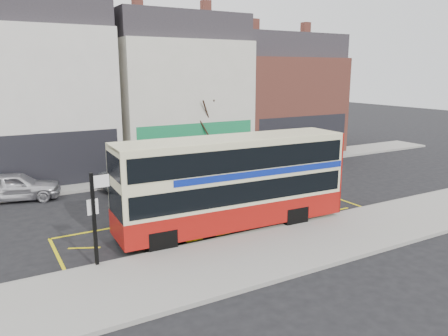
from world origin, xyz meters
TOP-DOWN VIEW (x-y plane):
  - ground at (0.00, 0.00)m, footprint 120.00×120.00m
  - pavement at (0.00, -2.30)m, footprint 40.00×4.00m
  - kerb at (0.00, -0.38)m, footprint 40.00×0.15m
  - far_pavement at (0.00, 11.00)m, footprint 50.00×3.00m
  - road_markings at (0.00, 1.60)m, footprint 14.00×3.40m
  - terrace_left at (-5.50, 14.99)m, footprint 8.00×8.01m
  - terrace_green_shop at (3.50, 14.99)m, footprint 9.00×8.01m
  - terrace_right at (12.50, 14.99)m, footprint 9.00×8.01m
  - double_decker_bus at (-0.03, 0.60)m, footprint 9.89×2.70m
  - bus_stop_post at (-5.94, -0.39)m, footprint 0.80×0.15m
  - car_silver at (-7.62, 9.70)m, footprint 4.67×2.83m
  - car_grey at (-1.30, 8.79)m, footprint 4.48×1.94m
  - car_white at (11.02, 9.70)m, footprint 4.96×2.48m
  - street_tree_right at (4.02, 11.68)m, footprint 2.78×2.78m

SIDE VIEW (x-z plane):
  - ground at x=0.00m, z-range 0.00..0.00m
  - road_markings at x=0.00m, z-range 0.00..0.01m
  - pavement at x=0.00m, z-range 0.00..0.15m
  - kerb at x=0.00m, z-range 0.00..0.15m
  - far_pavement at x=0.00m, z-range 0.00..0.15m
  - car_white at x=11.02m, z-range 0.00..1.38m
  - car_grey at x=-1.30m, z-range 0.00..1.43m
  - car_silver at x=-7.62m, z-range 0.00..1.49m
  - bus_stop_post at x=-5.94m, z-range 0.46..3.64m
  - double_decker_bus at x=-0.03m, z-range 0.10..4.01m
  - street_tree_right at x=4.02m, z-range 1.09..7.09m
  - terrace_right at x=12.50m, z-range -0.58..9.72m
  - terrace_green_shop at x=3.50m, z-range -0.58..10.72m
  - terrace_left at x=-5.50m, z-range -0.58..11.22m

